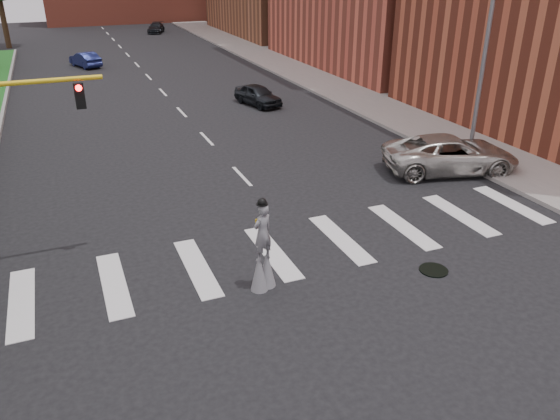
# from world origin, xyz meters

# --- Properties ---
(ground_plane) EXTENTS (160.00, 160.00, 0.00)m
(ground_plane) POSITION_xyz_m (0.00, 0.00, 0.00)
(ground_plane) COLOR black
(ground_plane) RESTS_ON ground
(median_curb) EXTENTS (0.20, 60.00, 0.28)m
(median_curb) POSITION_xyz_m (-10.45, 20.00, 0.14)
(median_curb) COLOR gray
(median_curb) RESTS_ON ground
(sidewalk_right) EXTENTS (5.00, 90.00, 0.18)m
(sidewalk_right) POSITION_xyz_m (12.50, 25.00, 0.09)
(sidewalk_right) COLOR gray
(sidewalk_right) RESTS_ON ground
(manhole) EXTENTS (0.90, 0.90, 0.04)m
(manhole) POSITION_xyz_m (3.00, -2.00, 0.02)
(manhole) COLOR black
(manhole) RESTS_ON ground
(streetlight) EXTENTS (2.05, 0.20, 9.00)m
(streetlight) POSITION_xyz_m (10.90, 6.00, 4.90)
(streetlight) COLOR slate
(streetlight) RESTS_ON ground
(stilt_performer) EXTENTS (0.81, 0.64, 2.91)m
(stilt_performer) POSITION_xyz_m (-2.30, -0.85, 1.15)
(stilt_performer) COLOR #302013
(stilt_performer) RESTS_ON ground
(suv_crossing) EXTENTS (6.55, 4.28, 1.67)m
(suv_crossing) POSITION_xyz_m (9.00, 5.00, 0.84)
(suv_crossing) COLOR #B9B6AE
(suv_crossing) RESTS_ON ground
(car_near) EXTENTS (2.50, 4.21, 1.34)m
(car_near) POSITION_xyz_m (5.12, 19.87, 0.67)
(car_near) COLOR black
(car_near) RESTS_ON ground
(car_mid) EXTENTS (2.67, 4.20, 1.31)m
(car_mid) POSITION_xyz_m (-4.38, 38.60, 0.65)
(car_mid) COLOR navy
(car_mid) RESTS_ON ground
(car_far) EXTENTS (3.05, 4.56, 1.23)m
(car_far) POSITION_xyz_m (5.91, 60.12, 0.61)
(car_far) COLOR black
(car_far) RESTS_ON ground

